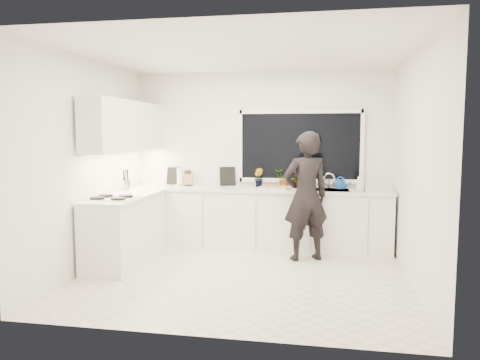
# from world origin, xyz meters

# --- Properties ---
(floor) EXTENTS (4.00, 3.50, 0.02)m
(floor) POSITION_xyz_m (0.00, 0.00, -0.01)
(floor) COLOR beige
(floor) RESTS_ON ground
(wall_back) EXTENTS (4.00, 0.02, 2.70)m
(wall_back) POSITION_xyz_m (0.00, 1.76, 1.35)
(wall_back) COLOR white
(wall_back) RESTS_ON ground
(wall_left) EXTENTS (0.02, 3.50, 2.70)m
(wall_left) POSITION_xyz_m (-2.01, 0.00, 1.35)
(wall_left) COLOR white
(wall_left) RESTS_ON ground
(wall_right) EXTENTS (0.02, 3.50, 2.70)m
(wall_right) POSITION_xyz_m (2.01, 0.00, 1.35)
(wall_right) COLOR white
(wall_right) RESTS_ON ground
(ceiling) EXTENTS (4.00, 3.50, 0.02)m
(ceiling) POSITION_xyz_m (0.00, 0.00, 2.71)
(ceiling) COLOR white
(ceiling) RESTS_ON wall_back
(window) EXTENTS (1.80, 0.02, 1.00)m
(window) POSITION_xyz_m (0.60, 1.73, 1.55)
(window) COLOR black
(window) RESTS_ON wall_back
(base_cabinets_back) EXTENTS (3.92, 0.58, 0.88)m
(base_cabinets_back) POSITION_xyz_m (0.00, 1.45, 0.44)
(base_cabinets_back) COLOR white
(base_cabinets_back) RESTS_ON floor
(base_cabinets_left) EXTENTS (0.58, 1.60, 0.88)m
(base_cabinets_left) POSITION_xyz_m (-1.67, 0.35, 0.44)
(base_cabinets_left) COLOR white
(base_cabinets_left) RESTS_ON floor
(countertop_back) EXTENTS (3.94, 0.62, 0.04)m
(countertop_back) POSITION_xyz_m (0.00, 1.44, 0.90)
(countertop_back) COLOR silver
(countertop_back) RESTS_ON base_cabinets_back
(countertop_left) EXTENTS (0.62, 1.60, 0.04)m
(countertop_left) POSITION_xyz_m (-1.67, 0.35, 0.90)
(countertop_left) COLOR silver
(countertop_left) RESTS_ON base_cabinets_left
(upper_cabinets) EXTENTS (0.34, 2.10, 0.70)m
(upper_cabinets) POSITION_xyz_m (-1.79, 0.70, 1.85)
(upper_cabinets) COLOR white
(upper_cabinets) RESTS_ON wall_left
(sink) EXTENTS (0.58, 0.42, 0.14)m
(sink) POSITION_xyz_m (1.05, 1.45, 0.87)
(sink) COLOR silver
(sink) RESTS_ON countertop_back
(faucet) EXTENTS (0.03, 0.03, 0.22)m
(faucet) POSITION_xyz_m (1.05, 1.65, 1.03)
(faucet) COLOR silver
(faucet) RESTS_ON countertop_back
(stovetop) EXTENTS (0.56, 0.48, 0.03)m
(stovetop) POSITION_xyz_m (-1.69, -0.00, 0.94)
(stovetop) COLOR black
(stovetop) RESTS_ON countertop_left
(person) EXTENTS (0.77, 0.66, 1.78)m
(person) POSITION_xyz_m (0.73, 0.90, 0.89)
(person) COLOR black
(person) RESTS_ON floor
(pizza_tray) EXTENTS (0.55, 0.47, 0.03)m
(pizza_tray) POSITION_xyz_m (0.27, 1.42, 0.94)
(pizza_tray) COLOR silver
(pizza_tray) RESTS_ON countertop_back
(pizza) EXTENTS (0.50, 0.42, 0.01)m
(pizza) POSITION_xyz_m (0.27, 1.42, 0.95)
(pizza) COLOR red
(pizza) RESTS_ON pizza_tray
(watering_can) EXTENTS (0.16, 0.16, 0.13)m
(watering_can) POSITION_xyz_m (1.22, 1.61, 0.98)
(watering_can) COLOR #1249B0
(watering_can) RESTS_ON countertop_back
(paper_towel_roll) EXTENTS (0.12, 0.12, 0.26)m
(paper_towel_roll) POSITION_xyz_m (-1.26, 1.55, 1.05)
(paper_towel_roll) COLOR silver
(paper_towel_roll) RESTS_ON countertop_back
(knife_block) EXTENTS (0.14, 0.12, 0.22)m
(knife_block) POSITION_xyz_m (-1.14, 1.59, 1.03)
(knife_block) COLOR olive
(knife_block) RESTS_ON countertop_back
(utensil_crock) EXTENTS (0.16, 0.16, 0.16)m
(utensil_crock) POSITION_xyz_m (-1.85, 0.80, 1.00)
(utensil_crock) COLOR silver
(utensil_crock) RESTS_ON countertop_left
(picture_frame_large) EXTENTS (0.22, 0.07, 0.28)m
(picture_frame_large) POSITION_xyz_m (-1.43, 1.69, 1.06)
(picture_frame_large) COLOR black
(picture_frame_large) RESTS_ON countertop_back
(picture_frame_small) EXTENTS (0.24, 0.11, 0.30)m
(picture_frame_small) POSITION_xyz_m (-0.53, 1.69, 1.07)
(picture_frame_small) COLOR black
(picture_frame_small) RESTS_ON countertop_back
(herb_plants) EXTENTS (1.15, 0.31, 0.33)m
(herb_plants) POSITION_xyz_m (0.43, 1.61, 1.07)
(herb_plants) COLOR #26662D
(herb_plants) RESTS_ON countertop_back
(soap_bottles) EXTENTS (0.20, 0.11, 0.29)m
(soap_bottles) POSITION_xyz_m (1.52, 1.30, 1.05)
(soap_bottles) COLOR #D8BF66
(soap_bottles) RESTS_ON countertop_back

